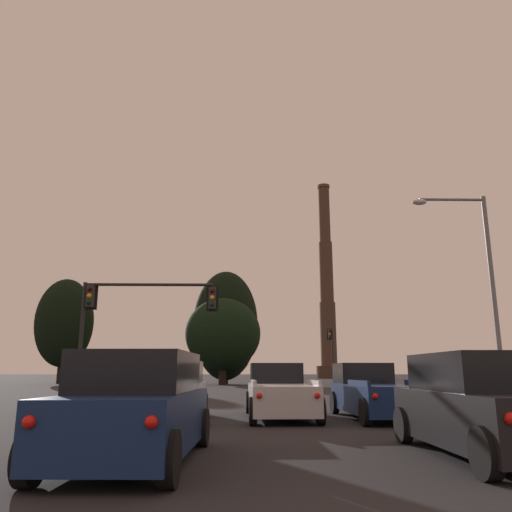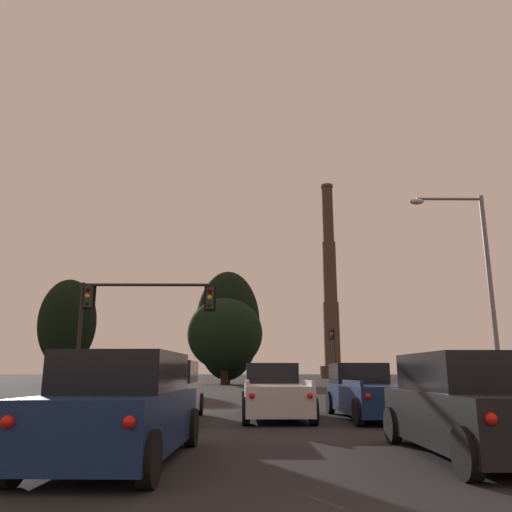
{
  "view_description": "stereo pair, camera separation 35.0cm",
  "coord_description": "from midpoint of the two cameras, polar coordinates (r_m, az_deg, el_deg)",
  "views": [
    {
      "loc": [
        -0.97,
        0.12,
        1.52
      ],
      "look_at": [
        -0.27,
        35.62,
        9.77
      ],
      "focal_mm": 35.0,
      "sensor_mm": 36.0,
      "label": 1
    },
    {
      "loc": [
        -0.62,
        0.11,
        1.52
      ],
      "look_at": [
        -0.27,
        35.62,
        9.77
      ],
      "focal_mm": 35.0,
      "sensor_mm": 36.0,
      "label": 2
    }
  ],
  "objects": [
    {
      "name": "suv_right_lane_second",
      "position": [
        10.39,
        23.68,
        -15.43
      ],
      "size": [
        2.1,
        4.91,
        1.86
      ],
      "rotation": [
        0.0,
        0.0,
        -0.0
      ],
      "color": "black",
      "rests_on": "ground_plane"
    },
    {
      "name": "pickup_truck_center_lane_front",
      "position": [
        17.63,
        2.08,
        -15.38
      ],
      "size": [
        2.29,
        5.54,
        1.82
      ],
      "rotation": [
        0.0,
        0.0,
        0.02
      ],
      "color": "silver",
      "rests_on": "ground_plane"
    },
    {
      "name": "suv_left_lane_second",
      "position": [
        9.37,
        -14.51,
        -16.46
      ],
      "size": [
        2.24,
        4.96,
        1.86
      ],
      "rotation": [
        0.0,
        0.0,
        -0.03
      ],
      "color": "navy",
      "rests_on": "ground_plane"
    },
    {
      "name": "pickup_truck_right_lane_front",
      "position": [
        17.81,
        12.78,
        -15.06
      ],
      "size": [
        2.32,
        5.55,
        1.82
      ],
      "rotation": [
        0.0,
        0.0,
        0.03
      ],
      "color": "navy",
      "rests_on": "ground_plane"
    },
    {
      "name": "suv_left_lane_front",
      "position": [
        16.91,
        -10.21,
        -14.97
      ],
      "size": [
        2.18,
        4.93,
        1.86
      ],
      "rotation": [
        0.0,
        0.0,
        0.02
      ],
      "color": "silver",
      "rests_on": "ground_plane"
    },
    {
      "name": "traffic_light_far_right",
      "position": [
        57.98,
        8.44,
        -10.32
      ],
      "size": [
        0.78,
        0.5,
        6.37
      ],
      "color": "black",
      "rests_on": "ground_plane"
    },
    {
      "name": "traffic_light_overhead_left",
      "position": [
        24.57,
        -14.63,
        -5.92
      ],
      "size": [
        6.59,
        0.5,
        5.69
      ],
      "color": "black",
      "rests_on": "ground_plane"
    },
    {
      "name": "street_lamp",
      "position": [
        23.3,
        23.86,
        -2.0
      ],
      "size": [
        3.28,
        0.36,
        9.09
      ],
      "color": "slate",
      "rests_on": "ground_plane"
    },
    {
      "name": "smokestack",
      "position": [
        116.88,
        8.05,
        -4.85
      ],
      "size": [
        5.78,
        5.78,
        45.81
      ],
      "color": "#3C2B22",
      "rests_on": "ground_plane"
    },
    {
      "name": "treeline_center_left",
      "position": [
        64.01,
        -3.66,
        -7.87
      ],
      "size": [
        8.18,
        7.36,
        14.18
      ],
      "color": "black",
      "rests_on": "ground_plane"
    },
    {
      "name": "treeline_far_right",
      "position": [
        70.09,
        -21.19,
        -7.11
      ],
      "size": [
        7.38,
        6.64,
        13.47
      ],
      "color": "black",
      "rests_on": "ground_plane"
    },
    {
      "name": "treeline_right_mid",
      "position": [
        59.62,
        -3.97,
        -8.87
      ],
      "size": [
        8.85,
        7.97,
        10.07
      ],
      "color": "black",
      "rests_on": "ground_plane"
    }
  ]
}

